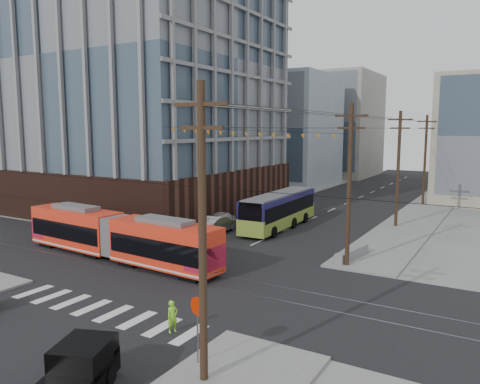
# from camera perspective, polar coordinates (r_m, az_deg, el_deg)

# --- Properties ---
(ground) EXTENTS (160.00, 160.00, 0.00)m
(ground) POSITION_cam_1_polar(r_m,az_deg,el_deg) (27.98, -11.85, -11.99)
(ground) COLOR slate
(office_building) EXTENTS (30.00, 25.00, 28.60)m
(office_building) POSITION_cam_1_polar(r_m,az_deg,el_deg) (58.40, -13.09, 12.40)
(office_building) COLOR #381E16
(office_building) RESTS_ON ground
(bg_bldg_nw_near) EXTENTS (18.00, 16.00, 18.00)m
(bg_bldg_nw_near) POSITION_cam_1_polar(r_m,az_deg,el_deg) (79.43, 4.44, 7.47)
(bg_bldg_nw_near) COLOR #8C99A5
(bg_bldg_nw_near) RESTS_ON ground
(bg_bldg_nw_far) EXTENTS (16.00, 18.00, 20.00)m
(bg_bldg_nw_far) POSITION_cam_1_polar(r_m,az_deg,el_deg) (96.76, 11.33, 7.98)
(bg_bldg_nw_far) COLOR gray
(bg_bldg_nw_far) RESTS_ON ground
(utility_pole_near) EXTENTS (0.30, 0.30, 11.00)m
(utility_pole_near) POSITION_cam_1_polar(r_m,az_deg,el_deg) (16.78, -4.59, -5.62)
(utility_pole_near) COLOR black
(utility_pole_near) RESTS_ON ground
(utility_pole_far) EXTENTS (0.30, 0.30, 11.00)m
(utility_pole_far) POSITION_cam_1_polar(r_m,az_deg,el_deg) (76.03, 23.39, 4.20)
(utility_pole_far) COLOR black
(utility_pole_far) RESTS_ON ground
(streetcar) EXTENTS (17.70, 3.71, 3.39)m
(streetcar) POSITION_cam_1_polar(r_m,az_deg,el_deg) (34.82, -14.71, -5.24)
(streetcar) COLOR red
(streetcar) RESTS_ON ground
(city_bus) EXTENTS (2.92, 12.07, 3.40)m
(city_bus) POSITION_cam_1_polar(r_m,az_deg,el_deg) (44.45, 4.81, -2.21)
(city_bus) COLOR #181449
(city_bus) RESTS_ON ground
(parked_car_silver) EXTENTS (1.79, 4.78, 1.56)m
(parked_car_silver) POSITION_cam_1_polar(r_m,az_deg,el_deg) (42.56, -2.65, -3.90)
(parked_car_silver) COLOR #A2A2A2
(parked_car_silver) RESTS_ON ground
(parked_car_white) EXTENTS (3.41, 5.11, 1.37)m
(parked_car_white) POSITION_cam_1_polar(r_m,az_deg,el_deg) (45.30, -2.15, -3.30)
(parked_car_white) COLOR silver
(parked_car_white) RESTS_ON ground
(parked_car_grey) EXTENTS (3.57, 5.02, 1.27)m
(parked_car_grey) POSITION_cam_1_polar(r_m,az_deg,el_deg) (51.62, 2.74, -2.00)
(parked_car_grey) COLOR #5C5C5C
(parked_car_grey) RESTS_ON ground
(pedestrian) EXTENTS (0.51, 0.63, 1.51)m
(pedestrian) POSITION_cam_1_polar(r_m,az_deg,el_deg) (22.55, -8.23, -14.80)
(pedestrian) COLOR #92EF2C
(pedestrian) RESTS_ON ground
(stop_sign) EXTENTS (1.02, 1.02, 2.68)m
(stop_sign) POSITION_cam_1_polar(r_m,az_deg,el_deg) (19.30, -5.19, -16.87)
(stop_sign) COLOR red
(stop_sign) RESTS_ON ground
(jersey_barrier) EXTENTS (1.59, 4.17, 0.81)m
(jersey_barrier) POSITION_cam_1_polar(r_m,az_deg,el_deg) (34.74, 13.48, -7.42)
(jersey_barrier) COLOR slate
(jersey_barrier) RESTS_ON ground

